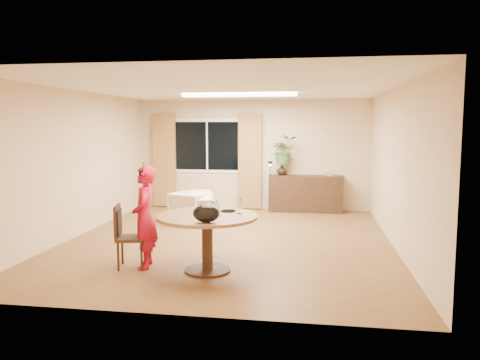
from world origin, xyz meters
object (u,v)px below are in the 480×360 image
at_px(dining_chair, 131,236).
at_px(sideboard, 306,194).
at_px(armchair, 191,207).
at_px(child, 145,217).
at_px(dining_table, 207,227).

bearing_deg(dining_chair, sideboard, 50.70).
distance_m(armchair, sideboard, 2.83).
relative_size(dining_chair, child, 0.62).
height_order(dining_table, sideboard, sideboard).
height_order(dining_chair, armchair, dining_chair).
distance_m(dining_chair, sideboard, 5.28).
bearing_deg(child, armchair, 168.97).
relative_size(child, armchair, 1.99).
xyz_separation_m(child, armchair, (-0.14, 3.04, -0.39)).
xyz_separation_m(dining_table, sideboard, (1.25, 4.75, -0.19)).
bearing_deg(sideboard, armchair, -143.95).
relative_size(dining_chair, armchair, 1.24).
distance_m(dining_chair, armchair, 3.07).
relative_size(dining_chair, sideboard, 0.53).
relative_size(dining_table, dining_chair, 1.54).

